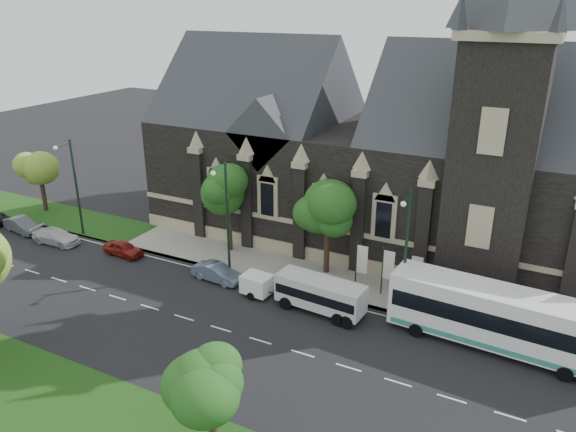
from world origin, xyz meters
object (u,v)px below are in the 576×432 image
Objects in this scene: banner_flag_left at (360,262)px; car_far_grey at (22,225)px; box_trailer at (257,284)px; car_far_white at (56,236)px; tree_park_east at (216,379)px; tour_coach at (500,318)px; tree_walk_right at (332,204)px; car_far_red at (123,249)px; tree_walk_left at (231,188)px; tree_walk_far at (42,168)px; street_lamp_near at (405,247)px; street_lamp_mid at (226,212)px; banner_flag_center at (386,268)px; sedan at (217,273)px; street_lamp_far at (74,183)px; shuttle_bus at (321,293)px; banner_flag_right at (414,273)px.

banner_flag_left is 0.96× the size of car_far_grey.
car_far_white is at bearing -174.95° from box_trailer.
tree_park_east is 18.71m from tour_coach.
tree_walk_right reaches higher than car_far_grey.
car_far_grey is at bearing 94.15° from car_far_red.
tree_walk_far is at bearing -178.63° from tree_walk_left.
street_lamp_mid is (-14.00, 0.00, 0.00)m from street_lamp_near.
banner_flag_center is 8.65m from tour_coach.
street_lamp_mid reaches higher than sedan.
tree_walk_right reaches higher than tree_park_east.
street_lamp_far reaches higher than shuttle_bus.
street_lamp_near is 1.00× the size of street_lamp_mid.
tree_walk_far is 0.70× the size of street_lamp_mid.
banner_flag_left reaches higher than box_trailer.
tree_walk_left is 1.88× the size of sedan.
banner_flag_left is (10.29, 1.91, -2.73)m from street_lamp_mid.
street_lamp_near reaches higher than tree_walk_left.
shuttle_bus reaches higher than car_far_grey.
sedan is (-14.00, -1.55, -4.44)m from street_lamp_near.
tree_walk_far is 1.38× the size of car_far_white.
street_lamp_near is 0.66× the size of tour_coach.
street_lamp_near is 2.25× the size of banner_flag_center.
tree_walk_far is at bearing 83.00° from sedan.
street_lamp_mid is at bearing -77.48° from car_far_grey.
banner_flag_left is 1.00× the size of banner_flag_center.
street_lamp_mid is at bearing 156.08° from box_trailer.
tree_park_east is 19.32m from street_lamp_mid.
car_far_grey is (-4.84, 0.37, 0.02)m from car_far_white.
car_far_white is (-0.70, -2.23, -4.45)m from street_lamp_far.
box_trailer is at bearing -94.54° from sedan.
banner_flag_left is 20.23m from car_far_red.
tree_walk_right is 8.25m from box_trailer.
banner_flag_left is at bearing -8.02° from tree_walk_left.
tree_walk_right is at bearing -50.34° from sedan.
tree_park_east is 0.98× the size of shuttle_bus.
box_trailer is at bearing -6.14° from street_lamp_far.
street_lamp_mid reaches higher than tree_walk_far.
tree_walk_far is 33.32m from shuttle_bus.
car_far_white is (-30.70, -2.23, -4.45)m from street_lamp_near.
street_lamp_far is at bearing -171.14° from tree_walk_right.
banner_flag_left is at bearing 180.00° from banner_flag_right.
banner_flag_left is 1.00× the size of banner_flag_right.
street_lamp_far is (-14.20, -3.61, -0.62)m from tree_walk_left.
tree_walk_right is 0.87× the size of street_lamp_mid.
shuttle_bus is 1.55× the size of car_far_grey.
car_far_red is at bearing -171.65° from street_lamp_mid.
banner_flag_left reaches higher than tour_coach.
street_lamp_far is 1.40× the size of shuttle_bus.
tree_walk_far is at bearing 174.15° from box_trailer.
car_far_white is at bearing -158.61° from tree_walk_left.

